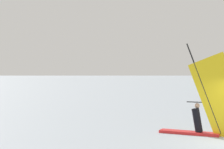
# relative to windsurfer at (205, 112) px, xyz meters

# --- Properties ---
(windsurfer) EXTENTS (3.62, 2.09, 4.13)m
(windsurfer) POSITION_rel_windsurfer_xyz_m (0.00, 0.00, 0.00)
(windsurfer) COLOR red
(windsurfer) RESTS_ON ground_plane
(channel_buoy) EXTENTS (1.35, 1.35, 1.97)m
(channel_buoy) POSITION_rel_windsurfer_xyz_m (14.97, 53.40, -0.13)
(channel_buoy) COLOR #19994C
(channel_buoy) RESTS_ON ground_plane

